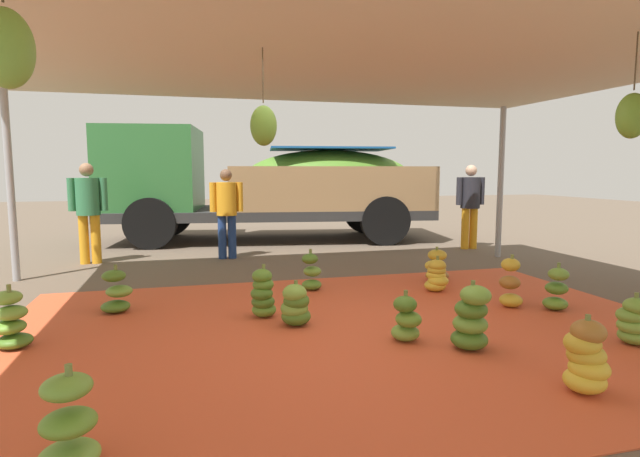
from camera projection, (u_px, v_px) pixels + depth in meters
ground_plane at (290, 271)px, 7.65m from camera, size 40.00×40.00×0.00m
tarp_orange at (354, 331)px, 4.77m from camera, size 6.52×4.66×0.01m
tent_canopy at (359, 48)px, 4.38m from camera, size 8.00×7.00×2.66m
banana_bunch_0 at (437, 267)px, 6.89m from camera, size 0.46×0.44×0.48m
banana_bunch_1 at (311, 273)px, 6.37m from camera, size 0.35×0.35×0.53m
banana_bunch_2 at (510, 285)px, 5.60m from camera, size 0.32×0.35×0.59m
banana_bunch_3 at (11, 322)px, 4.29m from camera, size 0.40×0.39×0.55m
banana_bunch_4 at (68, 426)px, 2.54m from camera, size 0.35×0.35×0.55m
banana_bunch_5 at (471, 319)px, 4.25m from camera, size 0.41×0.43×0.60m
banana_bunch_6 at (634, 322)px, 4.38m from camera, size 0.38×0.36×0.46m
banana_bunch_7 at (556, 290)px, 5.46m from camera, size 0.37×0.37×0.52m
banana_bunch_8 at (263, 295)px, 5.19m from camera, size 0.33×0.33×0.55m
banana_bunch_9 at (406, 320)px, 4.45m from camera, size 0.34×0.38×0.46m
banana_bunch_10 at (116, 293)px, 5.38m from camera, size 0.39×0.37×0.51m
banana_bunch_11 at (586, 358)px, 3.44m from camera, size 0.39×0.38×0.54m
banana_bunch_12 at (295, 306)px, 4.91m from camera, size 0.37×0.37×0.45m
banana_bunch_13 at (436, 276)px, 6.31m from camera, size 0.38×0.38×0.45m
cargo_truck_main at (262, 183)px, 10.93m from camera, size 7.09×3.24×2.40m
worker_0 at (88, 205)px, 8.15m from camera, size 0.60×0.37×1.64m
worker_1 at (227, 207)px, 8.64m from camera, size 0.56×0.34×1.54m
worker_2 at (470, 200)px, 9.72m from camera, size 0.59×0.36×1.62m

